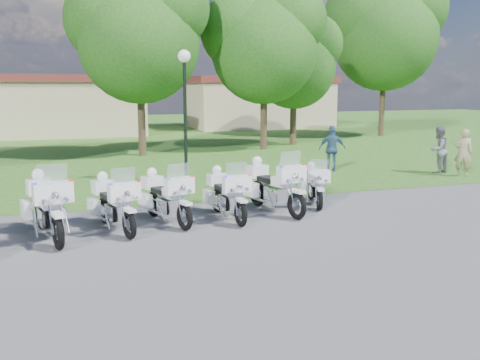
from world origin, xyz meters
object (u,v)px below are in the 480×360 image
object	(u,v)px
bystander_c	(332,149)
motorcycle_5	(273,185)
motorcycle_1	(46,205)
bystander_a	(463,153)
lamp_post	(185,84)
motorcycle_3	(165,196)
motorcycle_2	(113,202)
bystander_b	(438,150)
motorcycle_6	(315,184)
motorcycle_4	(226,193)

from	to	relation	value
bystander_c	motorcycle_5	bearing A→B (deg)	64.89
motorcycle_1	bystander_a	size ratio (longest dim) A/B	1.46
motorcycle_5	lamp_post	world-z (taller)	lamp_post
motorcycle_1	motorcycle_3	distance (m)	2.85
motorcycle_2	motorcycle_3	bearing A→B (deg)	179.55
motorcycle_2	bystander_a	size ratio (longest dim) A/B	1.30
motorcycle_1	bystander_b	distance (m)	15.12
bystander_a	bystander_c	size ratio (longest dim) A/B	0.98
motorcycle_6	bystander_b	bearing A→B (deg)	-137.05
motorcycle_2	bystander_c	world-z (taller)	bystander_c
motorcycle_2	motorcycle_3	size ratio (longest dim) A/B	1.02
bystander_a	bystander_b	distance (m)	1.01
motorcycle_1	lamp_post	xyz separation A→B (m)	(4.52, 5.83, 2.70)
motorcycle_3	motorcycle_4	distance (m)	1.59
bystander_a	bystander_c	xyz separation A→B (m)	(-4.18, 2.55, 0.01)
motorcycle_2	motorcycle_4	size ratio (longest dim) A/B	1.00
motorcycle_2	motorcycle_4	distance (m)	2.90
lamp_post	bystander_c	distance (m)	6.59
lamp_post	bystander_a	distance (m)	10.74
lamp_post	bystander_b	distance (m)	10.22
motorcycle_3	bystander_a	size ratio (longest dim) A/B	1.28
lamp_post	bystander_c	xyz separation A→B (m)	(6.06, 0.54, -2.53)
motorcycle_2	bystander_c	bearing A→B (deg)	-160.25
motorcycle_3	motorcycle_6	xyz separation A→B (m)	(4.51, 0.74, -0.07)
motorcycle_6	motorcycle_3	bearing A→B (deg)	26.01
bystander_a	bystander_c	bearing A→B (deg)	4.94
lamp_post	bystander_a	xyz separation A→B (m)	(10.24, -2.01, -2.55)
motorcycle_2	motorcycle_4	xyz separation A→B (m)	(2.89, 0.26, -0.01)
motorcycle_4	lamp_post	xyz separation A→B (m)	(0.14, 5.39, 2.79)
motorcycle_4	bystander_a	bearing A→B (deg)	-166.05
motorcycle_4	bystander_b	bearing A→B (deg)	-160.76
motorcycle_5	bystander_b	size ratio (longest dim) A/B	1.39
motorcycle_4	bystander_b	size ratio (longest dim) A/B	1.26
motorcycle_6	bystander_b	size ratio (longest dim) A/B	1.11
motorcycle_2	motorcycle_3	world-z (taller)	motorcycle_2
motorcycle_4	motorcycle_3	bearing A→B (deg)	-6.57
motorcycle_1	lamp_post	bearing A→B (deg)	-139.97
motorcycle_3	motorcycle_2	bearing A→B (deg)	-2.66
motorcycle_4	motorcycle_5	size ratio (longest dim) A/B	0.91
motorcycle_3	motorcycle_4	size ratio (longest dim) A/B	0.99
motorcycle_5	motorcycle_6	size ratio (longest dim) A/B	1.26
motorcycle_6	lamp_post	world-z (taller)	lamp_post
lamp_post	bystander_b	world-z (taller)	lamp_post
motorcycle_3	lamp_post	bearing A→B (deg)	-124.63
bystander_b	bystander_c	distance (m)	4.12
motorcycle_6	lamp_post	bearing A→B (deg)	-41.99
motorcycle_1	bystander_a	bearing A→B (deg)	-177.68
motorcycle_1	bystander_b	bearing A→B (deg)	-173.91
motorcycle_1	motorcycle_5	xyz separation A→B (m)	(5.81, 0.77, -0.02)
motorcycle_1	motorcycle_4	xyz separation A→B (m)	(4.38, 0.44, -0.09)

